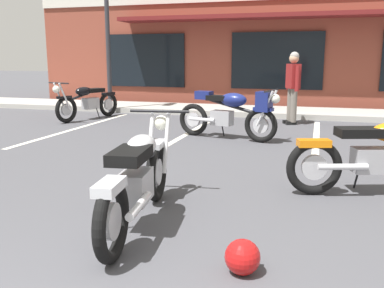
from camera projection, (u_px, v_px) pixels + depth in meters
ground_plane at (195, 196)px, 4.80m from camera, size 80.00×80.00×0.00m
sidewalk_kerb at (270, 112)px, 11.82m from camera, size 22.00×1.80×0.14m
brick_storefront_building at (284, 52)px, 15.29m from camera, size 16.05×6.28×3.51m
painted_stall_lines at (249, 137)px, 8.45m from camera, size 7.77×4.80×0.01m
motorcycle_foreground_classic at (139, 177)px, 3.91m from camera, size 0.72×2.10×0.98m
motorcycle_red_sportbike at (380, 155)px, 4.80m from camera, size 2.04×0.98×0.98m
motorcycle_black_cruiser at (231, 112)px, 8.07m from camera, size 2.07×0.86×0.98m
motorcycle_blue_standard at (87, 101)px, 10.74m from camera, size 0.90×2.06×0.98m
person_in_black_shirt at (293, 84)px, 9.88m from camera, size 0.39×0.58×1.68m
helmet_on_pavement at (243, 257)px, 3.06m from camera, size 0.26×0.26×0.26m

